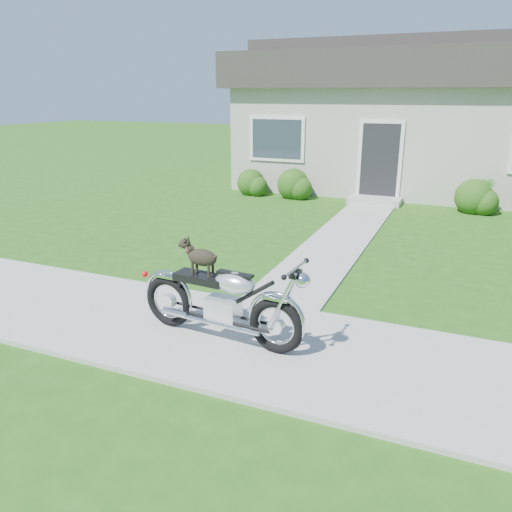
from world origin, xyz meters
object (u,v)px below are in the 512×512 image
(motorcycle_with_dog, at_px, (222,299))
(potted_plant_right, at_px, (484,196))
(potted_plant_left, at_px, (294,185))
(house, at_px, (448,117))

(motorcycle_with_dog, bearing_deg, potted_plant_right, 76.09)
(potted_plant_right, bearing_deg, potted_plant_left, 180.00)
(house, height_order, motorcycle_with_dog, house)
(potted_plant_left, height_order, motorcycle_with_dog, motorcycle_with_dog)
(potted_plant_right, distance_m, motorcycle_with_dog, 9.16)
(house, distance_m, potted_plant_left, 5.42)
(motorcycle_with_dog, bearing_deg, potted_plant_left, 108.05)
(potted_plant_right, bearing_deg, house, 109.18)
(house, relative_size, potted_plant_right, 14.82)
(house, bearing_deg, motorcycle_with_dog, -98.22)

